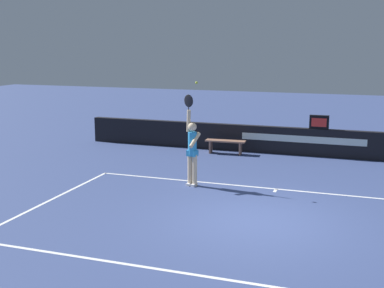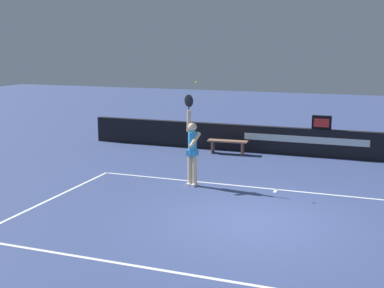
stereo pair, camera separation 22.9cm
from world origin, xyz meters
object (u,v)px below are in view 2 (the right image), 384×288
at_px(speed_display, 322,122).
at_px(tennis_player, 192,148).
at_px(tennis_ball, 196,83).
at_px(courtside_bench_near, 228,144).

height_order(speed_display, tennis_player, tennis_player).
height_order(speed_display, tennis_ball, tennis_ball).
distance_m(tennis_player, tennis_ball, 1.79).
relative_size(tennis_ball, courtside_bench_near, 0.05).
bearing_deg(courtside_bench_near, tennis_ball, -85.36).
distance_m(tennis_player, courtside_bench_near, 4.32).
relative_size(speed_display, tennis_player, 0.26).
height_order(tennis_player, tennis_ball, tennis_ball).
xyz_separation_m(tennis_ball, courtside_bench_near, (-0.35, 4.31, -2.47)).
xyz_separation_m(tennis_player, courtside_bench_near, (-0.21, 4.26, -0.69)).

